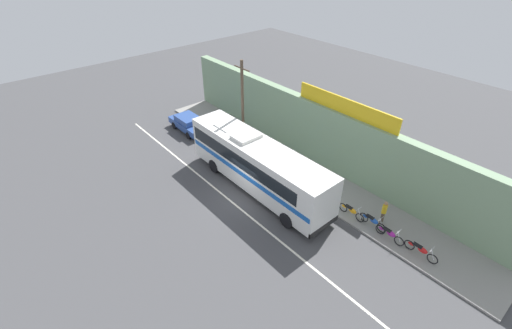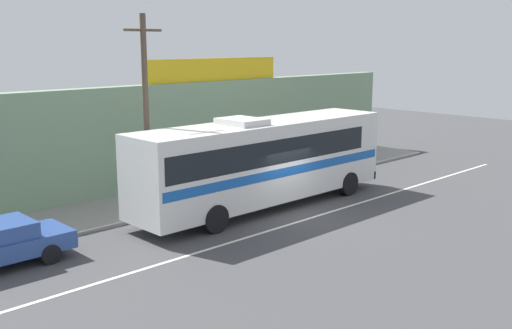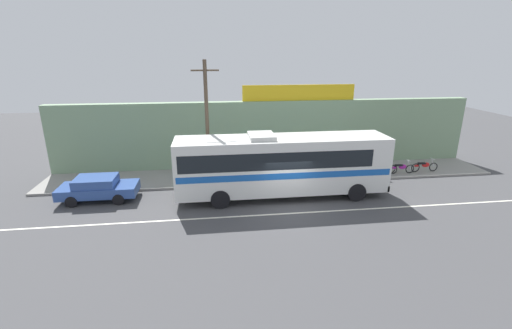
# 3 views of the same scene
# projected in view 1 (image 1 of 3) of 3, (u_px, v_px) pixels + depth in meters

# --- Properties ---
(ground_plane) EXTENTS (70.00, 70.00, 0.00)m
(ground_plane) POSITION_uv_depth(u_px,v_px,m) (242.00, 197.00, 23.79)
(ground_plane) COLOR #444447
(sidewalk_slab) EXTENTS (30.00, 3.60, 0.14)m
(sidewalk_slab) POSITION_uv_depth(u_px,v_px,m) (295.00, 168.00, 26.55)
(sidewalk_slab) COLOR gray
(sidewalk_slab) RESTS_ON ground_plane
(storefront_facade) EXTENTS (30.00, 0.70, 4.80)m
(storefront_facade) POSITION_uv_depth(u_px,v_px,m) (316.00, 133.00, 26.40)
(storefront_facade) COLOR gray
(storefront_facade) RESTS_ON ground_plane
(storefront_billboard) EXTENTS (8.06, 0.12, 1.10)m
(storefront_billboard) POSITION_uv_depth(u_px,v_px,m) (346.00, 106.00, 23.35)
(storefront_billboard) COLOR gold
(storefront_billboard) RESTS_ON storefront_facade
(road_center_stripe) EXTENTS (30.00, 0.14, 0.01)m
(road_center_stripe) POSITION_uv_depth(u_px,v_px,m) (232.00, 202.00, 23.35)
(road_center_stripe) COLOR silver
(road_center_stripe) RESTS_ON ground_plane
(intercity_bus) EXTENTS (12.05, 2.68, 3.78)m
(intercity_bus) POSITION_uv_depth(u_px,v_px,m) (257.00, 163.00, 23.58)
(intercity_bus) COLOR silver
(intercity_bus) RESTS_ON ground_plane
(parked_car) EXTENTS (4.26, 1.91, 1.37)m
(parked_car) POSITION_uv_depth(u_px,v_px,m) (189.00, 123.00, 31.29)
(parked_car) COLOR #2D4C93
(parked_car) RESTS_ON ground_plane
(utility_pole) EXTENTS (1.60, 0.22, 7.56)m
(utility_pole) POSITION_uv_depth(u_px,v_px,m) (243.00, 108.00, 26.16)
(utility_pole) COLOR brown
(utility_pole) RESTS_ON sidewalk_slab
(motorcycle_black) EXTENTS (1.85, 0.56, 0.94)m
(motorcycle_black) POSITION_uv_depth(u_px,v_px,m) (389.00, 234.00, 20.18)
(motorcycle_black) COLOR black
(motorcycle_black) RESTS_ON sidewalk_slab
(motorcycle_blue) EXTENTS (1.86, 0.56, 0.94)m
(motorcycle_blue) POSITION_uv_depth(u_px,v_px,m) (372.00, 221.00, 21.06)
(motorcycle_blue) COLOR black
(motorcycle_blue) RESTS_ON sidewalk_slab
(motorcycle_purple) EXTENTS (1.89, 0.56, 0.94)m
(motorcycle_purple) POSITION_uv_depth(u_px,v_px,m) (351.00, 211.00, 21.81)
(motorcycle_purple) COLOR black
(motorcycle_purple) RESTS_ON sidewalk_slab
(motorcycle_green) EXTENTS (1.96, 0.56, 0.94)m
(motorcycle_green) POSITION_uv_depth(u_px,v_px,m) (421.00, 250.00, 19.15)
(motorcycle_green) COLOR black
(motorcycle_green) RESTS_ON sidewalk_slab
(pedestrian_far_left) EXTENTS (0.30, 0.48, 1.62)m
(pedestrian_far_left) POSITION_uv_depth(u_px,v_px,m) (384.00, 211.00, 21.06)
(pedestrian_far_left) COLOR brown
(pedestrian_far_left) RESTS_ON sidewalk_slab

